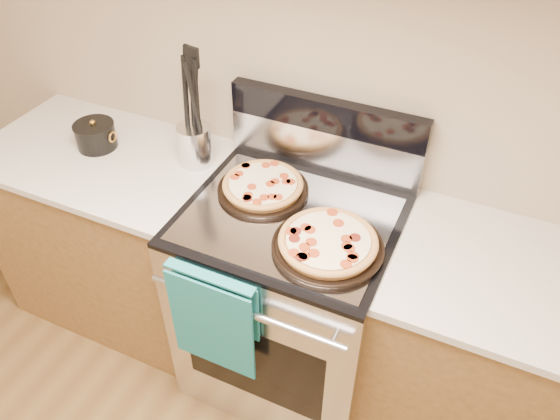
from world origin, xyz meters
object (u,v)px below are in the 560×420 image
at_px(pepperoni_pizza_front, 328,243).
at_px(saucepan, 96,136).
at_px(range_body, 290,301).
at_px(pepperoni_pizza_back, 263,186).
at_px(utensil_crock, 195,145).

distance_m(pepperoni_pizza_front, saucepan, 1.11).
distance_m(range_body, pepperoni_pizza_front, 0.54).
xyz_separation_m(pepperoni_pizza_back, utensil_crock, (-0.33, 0.07, 0.04)).
height_order(pepperoni_pizza_back, utensil_crock, utensil_crock).
xyz_separation_m(range_body, saucepan, (-0.92, 0.07, 0.51)).
bearing_deg(saucepan, range_body, -4.36).
relative_size(pepperoni_pizza_back, pepperoni_pizza_front, 0.91).
bearing_deg(pepperoni_pizza_back, utensil_crock, 167.36).
distance_m(pepperoni_pizza_back, saucepan, 0.77).
relative_size(range_body, pepperoni_pizza_back, 2.69).
relative_size(range_body, utensil_crock, 5.42).
bearing_deg(range_body, saucepan, 175.64).
bearing_deg(range_body, pepperoni_pizza_front, -32.52).
height_order(utensil_crock, saucepan, utensil_crock).
distance_m(utensil_crock, saucepan, 0.44).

